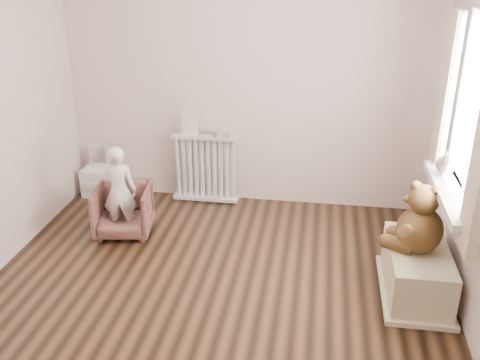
# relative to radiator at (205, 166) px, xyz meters

# --- Properties ---
(floor) EXTENTS (3.60, 3.60, 0.01)m
(floor) POSITION_rel_radiator_xyz_m (0.41, -1.68, -0.39)
(floor) COLOR black
(floor) RESTS_ON ground
(back_wall) EXTENTS (3.60, 0.02, 2.60)m
(back_wall) POSITION_rel_radiator_xyz_m (0.41, 0.12, 0.91)
(back_wall) COLOR beige
(back_wall) RESTS_ON ground
(front_wall) EXTENTS (3.60, 0.02, 2.60)m
(front_wall) POSITION_rel_radiator_xyz_m (0.41, -3.48, 0.91)
(front_wall) COLOR beige
(front_wall) RESTS_ON ground
(window_sill) EXTENTS (0.22, 1.10, 0.06)m
(window_sill) POSITION_rel_radiator_xyz_m (2.08, -1.38, 0.48)
(window_sill) COLOR silver
(window_sill) RESTS_ON right_wall
(curtain_right) EXTENTS (0.06, 0.26, 1.30)m
(curtain_right) POSITION_rel_radiator_xyz_m (2.06, -0.81, 1.00)
(curtain_right) COLOR beige
(curtain_right) RESTS_ON right_wall
(radiator) EXTENTS (0.68, 0.13, 0.71)m
(radiator) POSITION_rel_radiator_xyz_m (0.00, 0.00, 0.00)
(radiator) COLOR silver
(radiator) RESTS_ON floor
(paper_doll) EXTENTS (0.16, 0.01, 0.27)m
(paper_doll) POSITION_rel_radiator_xyz_m (-0.14, 0.00, 0.46)
(paper_doll) COLOR beige
(paper_doll) RESTS_ON radiator
(tin_a) EXTENTS (0.10, 0.10, 0.06)m
(tin_a) POSITION_rel_radiator_xyz_m (0.13, 0.00, 0.35)
(tin_a) COLOR #A59E8C
(tin_a) RESTS_ON radiator
(tin_b) EXTENTS (0.08, 0.08, 0.04)m
(tin_b) POSITION_rel_radiator_xyz_m (0.24, 0.00, 0.35)
(tin_b) COLOR #A59E8C
(tin_b) RESTS_ON radiator
(toy_vanity) EXTENTS (0.34, 0.25, 0.54)m
(toy_vanity) POSITION_rel_radiator_xyz_m (-1.14, -0.03, -0.11)
(toy_vanity) COLOR silver
(toy_vanity) RESTS_ON floor
(armchair) EXTENTS (0.56, 0.58, 0.46)m
(armchair) POSITION_rel_radiator_xyz_m (-0.60, -0.79, -0.16)
(armchair) COLOR brown
(armchair) RESTS_ON floor
(child) EXTENTS (0.34, 0.25, 0.85)m
(child) POSITION_rel_radiator_xyz_m (-0.60, -0.84, 0.06)
(child) COLOR white
(child) RESTS_ON armchair
(toy_bench) EXTENTS (0.43, 0.82, 0.39)m
(toy_bench) POSITION_rel_radiator_xyz_m (1.93, -1.35, -0.19)
(toy_bench) COLOR beige
(toy_bench) RESTS_ON floor
(teddy_bear) EXTENTS (0.53, 0.49, 0.53)m
(teddy_bear) POSITION_rel_radiator_xyz_m (1.90, -1.37, 0.28)
(teddy_bear) COLOR #3D2811
(teddy_bear) RESTS_ON toy_bench
(plush_cat) EXTENTS (0.22, 0.27, 0.19)m
(plush_cat) POSITION_rel_radiator_xyz_m (2.07, -1.11, 0.61)
(plush_cat) COLOR #686259
(plush_cat) RESTS_ON window_sill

